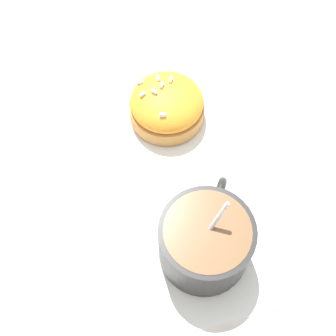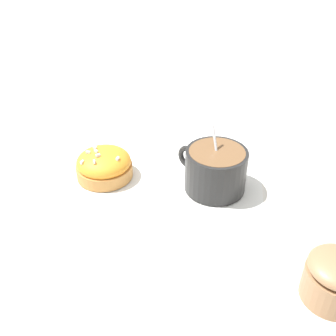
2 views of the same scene
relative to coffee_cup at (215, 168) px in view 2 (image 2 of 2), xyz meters
The scene contains 5 objects.
ground_plane 0.10m from the coffee_cup, behind, with size 3.00×3.00×0.00m, color silver.
paper_napkin 0.10m from the coffee_cup, behind, with size 0.36×0.36×0.00m.
coffee_cup is the anchor object (origin of this frame).
frosted_pastry 0.18m from the coffee_cup, behind, with size 0.09×0.09×0.05m.
sugar_bowl 0.24m from the coffee_cup, 56.83° to the right, with size 0.07×0.07×0.06m.
Camera 2 is at (0.05, -0.51, 0.38)m, focal length 42.00 mm.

